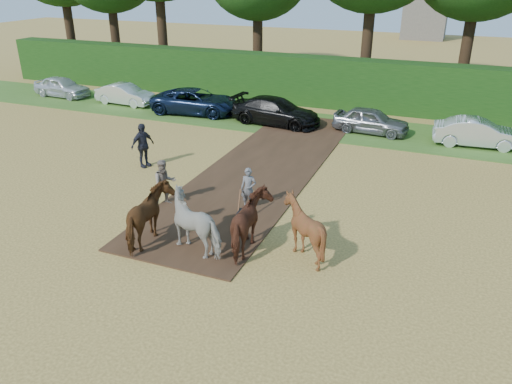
{
  "coord_description": "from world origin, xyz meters",
  "views": [
    {
      "loc": [
        8.77,
        -12.04,
        8.04
      ],
      "look_at": [
        3.28,
        1.6,
        1.4
      ],
      "focal_mm": 35.0,
      "sensor_mm": 36.0,
      "label": 1
    }
  ],
  "objects_px": {
    "spectator_near": "(165,183)",
    "parked_cars": "(234,106)",
    "spectator_far": "(143,145)",
    "plough_team": "(226,222)"
  },
  "relations": [
    {
      "from": "spectator_near",
      "to": "parked_cars",
      "type": "relative_size",
      "value": 0.06
    },
    {
      "from": "spectator_far",
      "to": "parked_cars",
      "type": "height_order",
      "value": "spectator_far"
    },
    {
      "from": "spectator_near",
      "to": "parked_cars",
      "type": "distance_m",
      "value": 11.9
    },
    {
      "from": "plough_team",
      "to": "spectator_far",
      "type": "bearing_deg",
      "value": 141.61
    },
    {
      "from": "spectator_near",
      "to": "plough_team",
      "type": "distance_m",
      "value": 3.94
    },
    {
      "from": "plough_team",
      "to": "parked_cars",
      "type": "bearing_deg",
      "value": 113.34
    },
    {
      "from": "spectator_far",
      "to": "spectator_near",
      "type": "bearing_deg",
      "value": -115.96
    },
    {
      "from": "spectator_near",
      "to": "parked_cars",
      "type": "bearing_deg",
      "value": 53.33
    },
    {
      "from": "plough_team",
      "to": "parked_cars",
      "type": "xyz_separation_m",
      "value": [
        -5.88,
        13.63,
        -0.22
      ]
    },
    {
      "from": "spectator_far",
      "to": "plough_team",
      "type": "distance_m",
      "value": 8.1
    }
  ]
}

